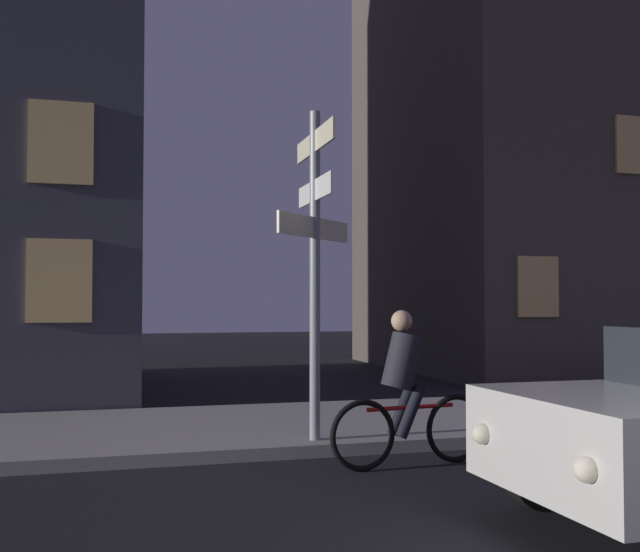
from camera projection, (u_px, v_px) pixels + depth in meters
The scene contains 4 objects.
sidewalk_kerb at pixel (352, 423), 10.12m from camera, with size 40.00×3.47×0.14m, color #9E9991.
signpost at pixel (315, 242), 8.61m from camera, with size 1.13×1.53×3.74m.
cyclist at pixel (406, 394), 7.76m from camera, with size 1.81×0.38×1.61m.
building_right_block at pixel (566, 87), 20.00m from camera, with size 9.20×8.24×14.78m.
Camera 1 is at (-3.18, -2.03, 1.69)m, focal length 42.48 mm.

